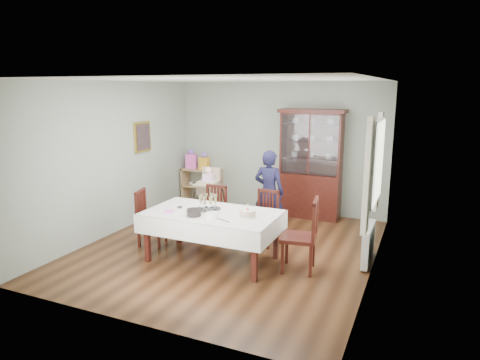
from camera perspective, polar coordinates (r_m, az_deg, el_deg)
The scene contains 25 objects.
floor at distance 7.12m, azimuth -1.45°, elevation -9.07°, with size 5.00×5.00×0.00m, color #593319.
room_shell at distance 7.17m, azimuth 0.28°, elevation 5.17°, with size 5.00×5.00×5.00m.
dining_table at distance 6.54m, azimuth -3.71°, elevation -7.46°, with size 2.00×1.16×0.76m.
china_cabinet at distance 8.64m, azimuth 9.43°, elevation 2.32°, with size 1.30×0.48×2.18m.
sideboard at distance 9.71m, azimuth -5.12°, elevation -0.82°, with size 0.90×0.38×0.80m.
picture_frame at distance 8.52m, azimuth -12.88°, elevation 5.62°, with size 0.04×0.48×0.58m, color gold.
window at distance 6.42m, azimuth 17.95°, elevation 2.34°, with size 0.04×1.02×1.22m, color white.
curtain_left at distance 5.84m, azimuth 16.66°, elevation 0.48°, with size 0.07×0.30×1.55m, color silver.
curtain_right at distance 7.05m, azimuth 17.94°, elevation 2.36°, with size 0.07×0.30×1.55m, color silver.
radiator at distance 6.74m, azimuth 16.74°, elevation -8.14°, with size 0.10×0.80×0.55m, color white.
chair_far_left at distance 7.51m, azimuth -3.67°, elevation -5.73°, with size 0.41×0.41×0.91m.
chair_far_right at distance 7.23m, azimuth 3.19°, elevation -6.48°, with size 0.44×0.44×0.90m.
chair_end_left at distance 7.35m, azimuth -11.73°, elevation -6.35°, with size 0.50×0.50×0.93m.
chair_end_right at distance 6.26m, azimuth 8.00°, elevation -9.13°, with size 0.55×0.55×1.07m.
woman at distance 7.67m, azimuth 3.87°, elevation -1.60°, with size 0.55×0.36×1.51m, color black.
high_chair at distance 8.28m, azimuth -4.17°, elevation -2.86°, with size 0.51×0.51×1.11m.
champagne_tray at distance 6.52m, azimuth -4.25°, elevation -3.39°, with size 0.39×0.39×0.23m.
birthday_cake at distance 6.18m, azimuth 1.02°, elevation -4.47°, with size 0.27×0.27×0.19m.
plate_stack_dark at distance 6.26m, azimuth -6.17°, elevation -4.33°, with size 0.21×0.21×0.10m, color black.
plate_stack_white at distance 6.13m, azimuth -3.72°, elevation -4.72°, with size 0.19×0.19×0.08m, color white.
napkin_stack at distance 6.51m, azimuth -9.47°, elevation -4.14°, with size 0.13×0.13×0.02m, color #F55AC3.
cutlery at distance 6.74m, azimuth -8.26°, elevation -3.57°, with size 0.10×0.15×0.01m, color silver, non-canonical shape.
cake_knife at distance 6.03m, azimuth -2.38°, elevation -5.34°, with size 0.30×0.03×0.01m, color silver.
gift_bag_pink at distance 9.70m, azimuth -6.53°, elevation 2.70°, with size 0.27×0.21×0.44m.
gift_bag_orange at distance 9.54m, azimuth -4.82°, elevation 2.44°, with size 0.22×0.16×0.38m.
Camera 1 is at (2.82, -6.00, 2.59)m, focal length 32.00 mm.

